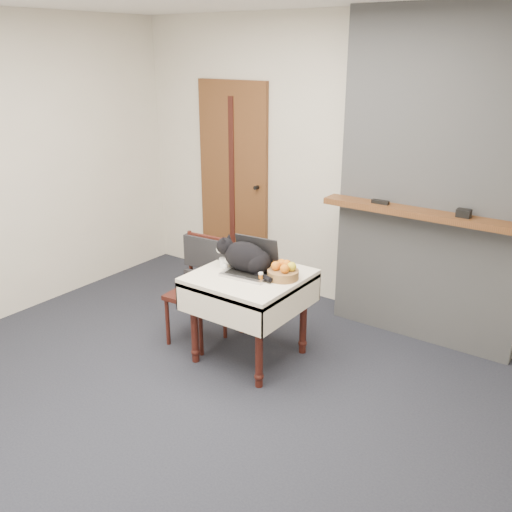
# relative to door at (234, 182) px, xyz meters

# --- Properties ---
(ground) EXTENTS (4.50, 4.50, 0.00)m
(ground) POSITION_rel_door_xyz_m (1.20, -1.97, -1.00)
(ground) COLOR black
(ground) RESTS_ON ground
(room_shell) EXTENTS (4.52, 4.01, 2.61)m
(room_shell) POSITION_rel_door_xyz_m (1.20, -1.51, 0.76)
(room_shell) COLOR beige
(room_shell) RESTS_ON ground
(door) EXTENTS (0.82, 0.10, 2.00)m
(door) POSITION_rel_door_xyz_m (0.00, 0.00, 0.00)
(door) COLOR brown
(door) RESTS_ON ground
(chimney) EXTENTS (1.62, 0.48, 2.60)m
(chimney) POSITION_rel_door_xyz_m (2.10, -0.13, 0.30)
(chimney) COLOR gray
(chimney) RESTS_ON ground
(side_table) EXTENTS (0.78, 0.78, 0.70)m
(side_table) POSITION_rel_door_xyz_m (1.16, -1.32, -0.41)
(side_table) COLOR #34120E
(side_table) RESTS_ON ground
(laptop) EXTENTS (0.38, 0.34, 0.26)m
(laptop) POSITION_rel_door_xyz_m (1.16, -1.28, -0.23)
(laptop) COLOR #B7B7BC
(laptop) RESTS_ON side_table
(cat) EXTENTS (0.55, 0.24, 0.26)m
(cat) POSITION_rel_door_xyz_m (1.12, -1.29, -0.19)
(cat) COLOR black
(cat) RESTS_ON side_table
(cream_jar) EXTENTS (0.07, 0.07, 0.07)m
(cream_jar) POSITION_rel_door_xyz_m (0.92, -1.32, -0.26)
(cream_jar) COLOR white
(cream_jar) RESTS_ON side_table
(pill_bottle) EXTENTS (0.03, 0.03, 0.07)m
(pill_bottle) POSITION_rel_door_xyz_m (1.31, -1.39, -0.26)
(pill_bottle) COLOR #B45E16
(pill_bottle) RESTS_ON side_table
(fruit_basket) EXTENTS (0.23, 0.23, 0.13)m
(fruit_basket) POSITION_rel_door_xyz_m (1.41, -1.24, -0.25)
(fruit_basket) COLOR olive
(fruit_basket) RESTS_ON side_table
(desk_clutter) EXTENTS (0.13, 0.06, 0.01)m
(desk_clutter) POSITION_rel_door_xyz_m (1.34, -1.25, -0.30)
(desk_clutter) COLOR black
(desk_clutter) RESTS_ON side_table
(chair) EXTENTS (0.43, 0.42, 0.88)m
(chair) POSITION_rel_door_xyz_m (0.65, -1.27, -0.44)
(chair) COLOR #34120E
(chair) RESTS_ON ground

